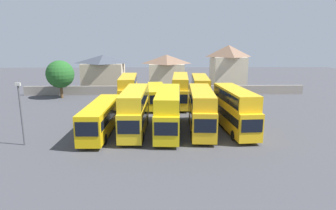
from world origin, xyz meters
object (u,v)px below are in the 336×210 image
house_terrace_centre (167,72)px  tree_left_of_lot (60,74)px  bus_1 (101,116)px  bus_6 (128,89)px  bus_9 (200,89)px  bus_8 (180,89)px  house_terrace_right (228,66)px  bus_2 (135,109)px  bus_5 (235,108)px  bus_3 (168,109)px  bus_4 (201,108)px  house_terrace_left (104,72)px  bus_7 (156,95)px  lamp_post_lot_edge (21,110)px

house_terrace_centre → tree_left_of_lot: size_ratio=1.13×
bus_1 → bus_6: bus_6 is taller
bus_9 → house_terrace_centre: bearing=-158.8°
bus_8 → house_terrace_centre: (-1.93, 17.00, 1.11)m
house_terrace_centre → house_terrace_right: size_ratio=0.82×
bus_2 → bus_5: (11.72, 0.28, -0.00)m
bus_3 → tree_left_of_lot: tree_left_of_lot is taller
bus_4 → bus_2: bearing=-84.5°
bus_4 → house_terrace_centre: 31.66m
bus_6 → bus_8: bearing=87.1°
house_terrace_left → tree_left_of_lot: house_terrace_left is taller
bus_1 → bus_4: (11.62, 0.46, 0.79)m
bus_3 → bus_8: size_ratio=1.00×
bus_5 → bus_8: (-5.38, 14.40, -0.03)m
bus_1 → bus_6: bearing=175.4°
house_terrace_left → tree_left_of_lot: size_ratio=1.30×
bus_5 → bus_9: (-2.08, 14.35, -0.13)m
bus_7 → bus_8: bearing=96.9°
bus_4 → bus_1: bearing=-83.8°
house_terrace_right → house_terrace_centre: bearing=-177.2°
bus_2 → lamp_post_lot_edge: size_ratio=1.66×
bus_8 → bus_7: bearing=-75.9°
bus_3 → house_terrace_centre: size_ratio=1.51×
bus_4 → house_terrace_right: house_terrace_right is taller
house_terrace_centre → tree_left_of_lot: 22.59m
bus_5 → lamp_post_lot_edge: 23.14m
bus_1 → bus_5: (15.59, 0.52, 0.82)m
bus_3 → bus_6: (-6.24, 14.65, 0.00)m
house_terrace_right → bus_2: bearing=-119.6°
bus_5 → tree_left_of_lot: tree_left_of_lot is taller
bus_7 → tree_left_of_lot: 19.60m
house_terrace_right → house_terrace_left: bearing=-178.4°
bus_3 → house_terrace_left: (-13.52, 31.47, 1.13)m
bus_3 → bus_7: size_ratio=1.07×
bus_1 → bus_8: (10.21, 14.92, 0.79)m
bus_4 → tree_left_of_lot: (-23.42, 21.12, 1.71)m
bus_4 → lamp_post_lot_edge: lamp_post_lot_edge is taller
bus_7 → house_terrace_right: size_ratio=1.15×
bus_9 → bus_2: bearing=-29.2°
bus_1 → tree_left_of_lot: (-11.80, 21.58, 2.50)m
bus_9 → bus_7: bearing=-80.7°
bus_9 → house_terrace_left: 25.68m
bus_9 → house_terrace_left: (-19.26, 16.95, 1.19)m
bus_1 → tree_left_of_lot: 24.72m
bus_8 → lamp_post_lot_edge: 25.48m
bus_2 → bus_3: bearing=93.1°
bus_1 → bus_3: (7.77, 0.35, 0.75)m
bus_5 → bus_9: bearing=-175.5°
bus_9 → house_terrace_centre: size_ratio=1.42×
bus_2 → bus_6: (-2.34, 14.76, -0.07)m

